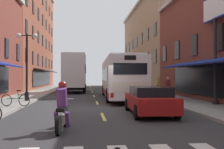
{
  "coord_description": "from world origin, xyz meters",
  "views": [
    {
      "loc": [
        -0.8,
        -15.58,
        1.8
      ],
      "look_at": [
        1.1,
        3.54,
        1.96
      ],
      "focal_mm": 43.03,
      "sensor_mm": 36.0,
      "label": 1
    }
  ],
  "objects_px": {
    "billboard_sign": "(215,20)",
    "pedestrian_mid": "(145,84)",
    "pedestrian_rear": "(168,88)",
    "sedan_mid": "(150,100)",
    "bicycle_mid": "(15,100)",
    "sedan_near": "(77,84)",
    "motorcycle_rider": "(62,110)",
    "box_truck": "(75,74)",
    "transit_bus": "(120,78)",
    "pedestrian_far": "(158,85)",
    "street_lamp_twin": "(27,63)"
  },
  "relations": [
    {
      "from": "street_lamp_twin",
      "to": "bicycle_mid",
      "type": "bearing_deg",
      "value": -88.01
    },
    {
      "from": "billboard_sign",
      "to": "box_truck",
      "type": "bearing_deg",
      "value": 121.07
    },
    {
      "from": "box_truck",
      "to": "street_lamp_twin",
      "type": "relative_size",
      "value": 1.55
    },
    {
      "from": "pedestrian_mid",
      "to": "billboard_sign",
      "type": "bearing_deg",
      "value": 80.69
    },
    {
      "from": "billboard_sign",
      "to": "street_lamp_twin",
      "type": "height_order",
      "value": "billboard_sign"
    },
    {
      "from": "box_truck",
      "to": "pedestrian_mid",
      "type": "height_order",
      "value": "box_truck"
    },
    {
      "from": "pedestrian_mid",
      "to": "pedestrian_rear",
      "type": "relative_size",
      "value": 0.96
    },
    {
      "from": "bicycle_mid",
      "to": "pedestrian_mid",
      "type": "xyz_separation_m",
      "value": [
        10.53,
        13.89,
        0.44
      ]
    },
    {
      "from": "box_truck",
      "to": "pedestrian_rear",
      "type": "height_order",
      "value": "box_truck"
    },
    {
      "from": "bicycle_mid",
      "to": "billboard_sign",
      "type": "bearing_deg",
      "value": -0.18
    },
    {
      "from": "bicycle_mid",
      "to": "pedestrian_mid",
      "type": "relative_size",
      "value": 1.07
    },
    {
      "from": "sedan_near",
      "to": "sedan_mid",
      "type": "bearing_deg",
      "value": -81.67
    },
    {
      "from": "pedestrian_mid",
      "to": "sedan_mid",
      "type": "bearing_deg",
      "value": 63.72
    },
    {
      "from": "sedan_mid",
      "to": "transit_bus",
      "type": "bearing_deg",
      "value": 91.15
    },
    {
      "from": "street_lamp_twin",
      "to": "pedestrian_far",
      "type": "bearing_deg",
      "value": 34.56
    },
    {
      "from": "sedan_near",
      "to": "sedan_mid",
      "type": "xyz_separation_m",
      "value": [
        4.29,
        -29.34,
        -0.01
      ]
    },
    {
      "from": "transit_bus",
      "to": "pedestrian_far",
      "type": "bearing_deg",
      "value": 47.88
    },
    {
      "from": "sedan_near",
      "to": "bicycle_mid",
      "type": "height_order",
      "value": "sedan_near"
    },
    {
      "from": "bicycle_mid",
      "to": "pedestrian_mid",
      "type": "distance_m",
      "value": 17.44
    },
    {
      "from": "transit_bus",
      "to": "sedan_mid",
      "type": "bearing_deg",
      "value": -88.85
    },
    {
      "from": "transit_bus",
      "to": "pedestrian_rear",
      "type": "relative_size",
      "value": 7.45
    },
    {
      "from": "billboard_sign",
      "to": "box_truck",
      "type": "xyz_separation_m",
      "value": [
        -9.04,
        15.01,
        -3.11
      ]
    },
    {
      "from": "pedestrian_mid",
      "to": "pedestrian_rear",
      "type": "height_order",
      "value": "pedestrian_rear"
    },
    {
      "from": "sedan_near",
      "to": "bicycle_mid",
      "type": "xyz_separation_m",
      "value": [
        -2.69,
        -26.26,
        -0.2
      ]
    },
    {
      "from": "transit_bus",
      "to": "street_lamp_twin",
      "type": "bearing_deg",
      "value": -157.68
    },
    {
      "from": "motorcycle_rider",
      "to": "bicycle_mid",
      "type": "xyz_separation_m",
      "value": [
        -3.18,
        6.61,
        -0.21
      ]
    },
    {
      "from": "bicycle_mid",
      "to": "box_truck",
      "type": "bearing_deg",
      "value": 79.61
    },
    {
      "from": "box_truck",
      "to": "sedan_mid",
      "type": "relative_size",
      "value": 1.58
    },
    {
      "from": "transit_bus",
      "to": "pedestrian_mid",
      "type": "relative_size",
      "value": 7.73
    },
    {
      "from": "sedan_near",
      "to": "street_lamp_twin",
      "type": "distance_m",
      "value": 23.01
    },
    {
      "from": "transit_bus",
      "to": "street_lamp_twin",
      "type": "height_order",
      "value": "street_lamp_twin"
    },
    {
      "from": "sedan_mid",
      "to": "bicycle_mid",
      "type": "relative_size",
      "value": 2.72
    },
    {
      "from": "billboard_sign",
      "to": "transit_bus",
      "type": "xyz_separation_m",
      "value": [
        -5.0,
        6.38,
        -3.52
      ]
    },
    {
      "from": "pedestrian_mid",
      "to": "motorcycle_rider",
      "type": "bearing_deg",
      "value": 55.8
    },
    {
      "from": "sedan_mid",
      "to": "motorcycle_rider",
      "type": "bearing_deg",
      "value": -137.17
    },
    {
      "from": "bicycle_mid",
      "to": "pedestrian_rear",
      "type": "xyz_separation_m",
      "value": [
        10.12,
        4.07,
        0.47
      ]
    },
    {
      "from": "pedestrian_mid",
      "to": "pedestrian_far",
      "type": "height_order",
      "value": "pedestrian_far"
    },
    {
      "from": "billboard_sign",
      "to": "pedestrian_mid",
      "type": "xyz_separation_m",
      "value": [
        -1.25,
        13.93,
        -4.31
      ]
    },
    {
      "from": "pedestrian_far",
      "to": "pedestrian_rear",
      "type": "relative_size",
      "value": 1.03
    },
    {
      "from": "motorcycle_rider",
      "to": "pedestrian_far",
      "type": "relative_size",
      "value": 1.24
    },
    {
      "from": "sedan_mid",
      "to": "motorcycle_rider",
      "type": "height_order",
      "value": "motorcycle_rider"
    },
    {
      "from": "transit_bus",
      "to": "pedestrian_rear",
      "type": "distance_m",
      "value": 4.11
    },
    {
      "from": "sedan_mid",
      "to": "pedestrian_rear",
      "type": "height_order",
      "value": "pedestrian_rear"
    },
    {
      "from": "billboard_sign",
      "to": "pedestrian_rear",
      "type": "height_order",
      "value": "billboard_sign"
    },
    {
      "from": "pedestrian_mid",
      "to": "pedestrian_far",
      "type": "distance_m",
      "value": 2.59
    },
    {
      "from": "motorcycle_rider",
      "to": "pedestrian_mid",
      "type": "height_order",
      "value": "pedestrian_mid"
    },
    {
      "from": "billboard_sign",
      "to": "sedan_mid",
      "type": "bearing_deg",
      "value": -147.64
    },
    {
      "from": "motorcycle_rider",
      "to": "pedestrian_far",
      "type": "distance_m",
      "value": 19.85
    },
    {
      "from": "pedestrian_far",
      "to": "sedan_mid",
      "type": "bearing_deg",
      "value": 103.1
    },
    {
      "from": "billboard_sign",
      "to": "pedestrian_rear",
      "type": "relative_size",
      "value": 4.09
    }
  ]
}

